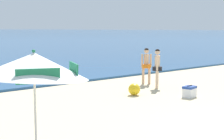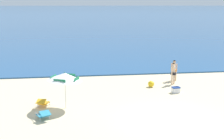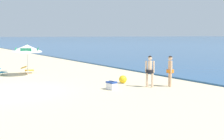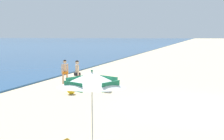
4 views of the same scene
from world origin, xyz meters
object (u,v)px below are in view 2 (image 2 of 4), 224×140
person_standing_beside (173,72)px  beach_ball (151,84)px  person_standing_near_shore (174,69)px  cooler_box (176,90)px  beach_umbrella_striped_main (65,77)px  lounge_chair_under_umbrella (43,102)px  lounge_chair_beside_umbrella (44,114)px

person_standing_beside → beach_ball: bearing=-165.2°
person_standing_near_shore → cooler_box: person_standing_near_shore is taller
beach_umbrella_striped_main → beach_ball: size_ratio=4.87×
person_standing_near_shore → cooler_box: size_ratio=2.91×
person_standing_near_shore → beach_ball: 2.70m
beach_umbrella_striped_main → cooler_box: beach_umbrella_striped_main is taller
lounge_chair_under_umbrella → person_standing_near_shore: 10.41m
lounge_chair_under_umbrella → beach_ball: (7.13, 3.20, -0.06)m
lounge_chair_beside_umbrella → lounge_chair_under_umbrella: bearing=96.4°
cooler_box → person_standing_beside: bearing=76.4°
person_standing_beside → person_standing_near_shore: bearing=68.0°
beach_umbrella_striped_main → person_standing_beside: bearing=27.9°
person_standing_near_shore → person_standing_beside: 1.09m
person_standing_beside → beach_ball: size_ratio=3.69×
lounge_chair_beside_umbrella → cooler_box: (8.17, 3.57, -0.07)m
person_standing_beside → beach_ball: (-1.74, -0.46, -0.72)m
person_standing_near_shore → cooler_box: 3.22m
person_standing_near_shore → beach_ball: size_ratio=3.64×
beach_umbrella_striped_main → lounge_chair_beside_umbrella: (-1.08, -1.56, -1.53)m
person_standing_near_shore → beach_ball: (-2.15, -1.47, -0.70)m
beach_ball → beach_umbrella_striped_main: bearing=-148.7°
lounge_chair_under_umbrella → lounge_chair_beside_umbrella: lounge_chair_beside_umbrella is taller
beach_ball → cooler_box: bearing=-50.6°
beach_umbrella_striped_main → lounge_chair_beside_umbrella: beach_umbrella_striped_main is taller
lounge_chair_under_umbrella → lounge_chair_beside_umbrella: 1.91m
lounge_chair_beside_umbrella → person_standing_beside: bearing=32.8°
lounge_chair_beside_umbrella → cooler_box: size_ratio=1.85×
beach_ball → lounge_chair_under_umbrella: bearing=-155.8°
person_standing_near_shore → lounge_chair_under_umbrella: bearing=-153.2°
lounge_chair_beside_umbrella → person_standing_beside: 10.31m
person_standing_near_shore → beach_umbrella_striped_main: bearing=-147.8°
beach_umbrella_striped_main → person_standing_beside: (7.58, 4.01, -0.88)m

